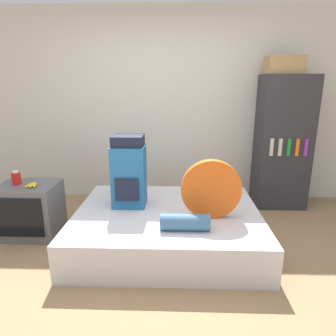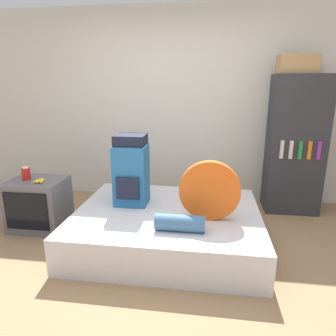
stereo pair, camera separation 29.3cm
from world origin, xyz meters
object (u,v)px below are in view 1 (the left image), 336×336
Objects in this scene: tent_bag at (211,189)px; canister at (16,178)px; television at (30,210)px; bookshelf at (283,143)px; backpack at (129,172)px; sleeping_roll at (185,222)px; cardboard_box at (284,65)px.

canister is (-2.02, 0.28, 0.00)m from tent_bag.
bookshelf is at bearing 17.89° from television.
backpack is 2.10m from bookshelf.
backpack reaches higher than sleeping_roll.
cardboard_box is at bearing 27.58° from backpack.
bookshelf reaches higher than canister.
backpack is 1.74× the size of cardboard_box.
tent_bag is 1.96m from television.
cardboard_box is (-0.08, 0.00, 0.97)m from bookshelf.
canister reaches higher than sleeping_roll.
tent_bag is at bearing -19.35° from backpack.
backpack is 0.43× the size of bookshelf.
sleeping_roll is 0.25× the size of bookshelf.
cardboard_box reaches higher than sleeping_roll.
backpack is at bearing 0.53° from canister.
cardboard_box is at bearing 17.60° from canister.
television is 1.41× the size of cardboard_box.
canister is at bearing 162.72° from sleeping_roll.
sleeping_roll is 2.39m from cardboard_box.
cardboard_box is (0.97, 1.23, 1.18)m from tent_bag.
tent_bag is 1.63m from bookshelf.
bookshelf reaches higher than sleeping_roll.
sleeping_roll is at bearing -129.12° from cardboard_box.
backpack is 0.86m from sleeping_roll.
tent_bag is 1.96m from cardboard_box.
tent_bag is at bearing -130.66° from bookshelf.
backpack is 1.17m from television.
bookshelf reaches higher than television.
canister is (-1.77, 0.55, 0.21)m from sleeping_roll.
canister is 0.34× the size of cardboard_box.
sleeping_roll is 0.72× the size of television.
television is 3.17m from bookshelf.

